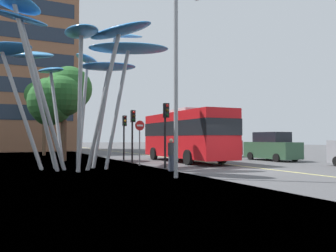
# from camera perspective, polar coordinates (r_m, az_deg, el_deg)

# --- Properties ---
(ground) EXTENTS (120.00, 240.00, 0.10)m
(ground) POSITION_cam_1_polar(r_m,az_deg,el_deg) (18.15, 10.69, -7.47)
(ground) COLOR #4C4C4F
(red_bus) EXTENTS (2.88, 9.87, 3.73)m
(red_bus) POSITION_cam_1_polar(r_m,az_deg,el_deg) (24.54, 2.99, -1.21)
(red_bus) COLOR red
(red_bus) RESTS_ON ground
(leaf_sculpture) EXTENTS (10.28, 10.77, 8.27)m
(leaf_sculpture) POSITION_cam_1_polar(r_m,az_deg,el_deg) (19.78, -15.44, 11.38)
(leaf_sculpture) COLOR #9EA0A5
(leaf_sculpture) RESTS_ON ground
(traffic_light_kerb_near) EXTENTS (0.28, 0.42, 3.62)m
(traffic_light_kerb_near) POSITION_cam_1_polar(r_m,az_deg,el_deg) (19.01, -0.36, 0.80)
(traffic_light_kerb_near) COLOR black
(traffic_light_kerb_near) RESTS_ON ground
(traffic_light_kerb_far) EXTENTS (0.28, 0.42, 3.56)m
(traffic_light_kerb_far) POSITION_cam_1_polar(r_m,az_deg,el_deg) (23.20, -5.87, 0.20)
(traffic_light_kerb_far) COLOR black
(traffic_light_kerb_far) RESTS_ON ground
(traffic_light_island_mid) EXTENTS (0.28, 0.42, 3.40)m
(traffic_light_island_mid) POSITION_cam_1_polar(r_m,az_deg,el_deg) (26.24, -7.26, -0.29)
(traffic_light_island_mid) COLOR black
(traffic_light_island_mid) RESTS_ON ground
(car_parked_mid) EXTENTS (1.93, 4.55, 2.14)m
(car_parked_mid) POSITION_cam_1_polar(r_m,az_deg,el_deg) (27.05, 16.86, -3.39)
(car_parked_mid) COLOR #2D5138
(car_parked_mid) RESTS_ON ground
(car_parked_far) EXTENTS (1.96, 4.25, 2.28)m
(car_parked_far) POSITION_cam_1_polar(r_m,az_deg,el_deg) (32.40, 8.77, -3.11)
(car_parked_far) COLOR maroon
(car_parked_far) RESTS_ON ground
(car_side_street) EXTENTS (1.97, 4.21, 2.06)m
(car_side_street) POSITION_cam_1_polar(r_m,az_deg,el_deg) (38.00, 3.66, -3.11)
(car_side_street) COLOR maroon
(car_side_street) RESTS_ON ground
(car_far_side) EXTENTS (2.06, 4.06, 2.11)m
(car_far_side) POSITION_cam_1_polar(r_m,az_deg,el_deg) (44.14, -0.58, -2.94)
(car_far_side) COLOR #2D5138
(car_far_side) RESTS_ON ground
(street_lamp) EXTENTS (1.38, 0.44, 8.26)m
(street_lamp) POSITION_cam_1_polar(r_m,az_deg,el_deg) (15.12, 2.25, 11.34)
(street_lamp) COLOR gray
(street_lamp) RESTS_ON ground
(tree_pavement_near) EXTENTS (4.75, 4.11, 7.15)m
(tree_pavement_near) POSITION_cam_1_polar(r_m,az_deg,el_deg) (26.76, -17.27, 4.92)
(tree_pavement_near) COLOR brown
(tree_pavement_near) RESTS_ON ground
(tree_pavement_far) EXTENTS (4.32, 4.56, 7.58)m
(tree_pavement_far) POSITION_cam_1_polar(r_m,az_deg,el_deg) (36.59, -19.30, 3.62)
(tree_pavement_far) COLOR brown
(tree_pavement_far) RESTS_ON ground
(pedestrian) EXTENTS (0.34, 0.34, 1.67)m
(pedestrian) POSITION_cam_1_polar(r_m,az_deg,el_deg) (17.67, 0.52, -4.77)
(pedestrian) COLOR #2D3342
(pedestrian) RESTS_ON ground
(no_entry_sign) EXTENTS (0.60, 0.12, 2.75)m
(no_entry_sign) POSITION_cam_1_polar(r_m,az_deg,el_deg) (20.85, -4.73, -1.64)
(no_entry_sign) COLOR gray
(no_entry_sign) RESTS_ON ground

